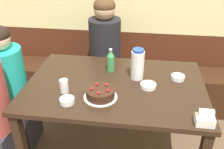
# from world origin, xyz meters

# --- Properties ---
(bench_seat) EXTENTS (2.70, 0.38, 0.44)m
(bench_seat) POSITION_xyz_m (0.00, 0.83, 0.22)
(bench_seat) COLOR #381E11
(bench_seat) RESTS_ON ground_plane
(dining_table) EXTENTS (1.35, 0.91, 0.76)m
(dining_table) POSITION_xyz_m (0.00, 0.00, 0.67)
(dining_table) COLOR black
(dining_table) RESTS_ON ground_plane
(birthday_cake) EXTENTS (0.24, 0.24, 0.09)m
(birthday_cake) POSITION_xyz_m (-0.08, -0.20, 0.79)
(birthday_cake) COLOR white
(birthday_cake) RESTS_ON dining_table
(water_pitcher) EXTENTS (0.10, 0.10, 0.25)m
(water_pitcher) POSITION_xyz_m (0.16, 0.11, 0.88)
(water_pitcher) COLOR white
(water_pitcher) RESTS_ON dining_table
(soju_bottle) EXTENTS (0.06, 0.06, 0.20)m
(soju_bottle) POSITION_xyz_m (-0.06, 0.20, 0.85)
(soju_bottle) COLOR #388E4C
(soju_bottle) RESTS_ON dining_table
(napkin_holder) EXTENTS (0.11, 0.08, 0.11)m
(napkin_holder) POSITION_xyz_m (0.59, -0.39, 0.80)
(napkin_holder) COLOR white
(napkin_holder) RESTS_ON dining_table
(bowl_soup_white) EXTENTS (0.10, 0.10, 0.04)m
(bowl_soup_white) POSITION_xyz_m (-0.29, -0.29, 0.78)
(bowl_soup_white) COLOR white
(bowl_soup_white) RESTS_ON dining_table
(bowl_rice_small) EXTENTS (0.11, 0.11, 0.03)m
(bowl_rice_small) POSITION_xyz_m (0.48, 0.13, 0.78)
(bowl_rice_small) COLOR white
(bowl_rice_small) RESTS_ON dining_table
(bowl_side_dish) EXTENTS (0.12, 0.12, 0.03)m
(bowl_side_dish) POSITION_xyz_m (0.25, -0.02, 0.78)
(bowl_side_dish) COLOR white
(bowl_side_dish) RESTS_ON dining_table
(glass_water_tall) EXTENTS (0.06, 0.06, 0.10)m
(glass_water_tall) POSITION_xyz_m (-0.35, -0.16, 0.81)
(glass_water_tall) COLOR silver
(glass_water_tall) RESTS_ON dining_table
(person_teal_shirt) EXTENTS (0.34, 0.32, 1.15)m
(person_teal_shirt) POSITION_xyz_m (-0.93, 0.07, 0.55)
(person_teal_shirt) COLOR #33333D
(person_teal_shirt) RESTS_ON ground_plane
(person_pale_blue_shirt) EXTENTS (0.32, 0.34, 1.25)m
(person_pale_blue_shirt) POSITION_xyz_m (-0.19, 0.71, 0.60)
(person_pale_blue_shirt) COLOR #33333D
(person_pale_blue_shirt) RESTS_ON ground_plane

